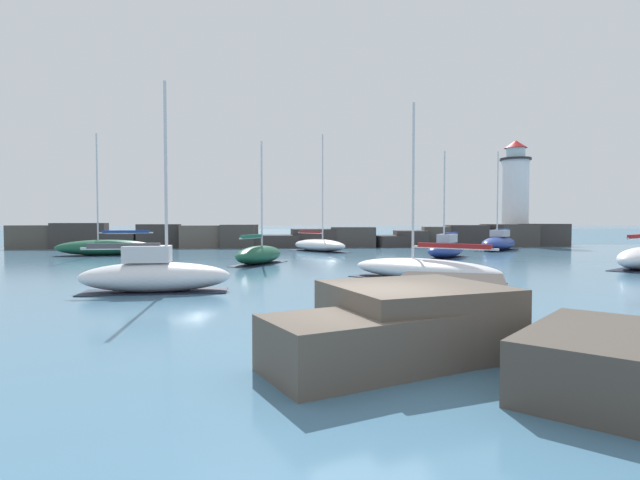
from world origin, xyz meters
TOP-DOWN VIEW (x-y plane):
  - ground_plane at (0.00, 0.00)m, footprint 600.00×600.00m
  - open_sea_beyond at (0.00, 104.26)m, footprint 400.00×116.00m
  - breakwater_jetty at (1.23, 44.19)m, footprint 58.95×6.81m
  - lighthouse at (25.87, 45.56)m, footprint 4.08×4.08m
  - foreground_rocks at (1.45, 0.11)m, footprint 7.68×7.50m
  - sailboat_moored_0 at (2.26, 35.81)m, footprint 5.68×7.07m
  - sailboat_moored_2 at (5.05, 13.13)m, footprint 6.86×6.96m
  - sailboat_moored_3 at (-15.35, 31.91)m, footprint 7.86×2.76m
  - sailboat_moored_4 at (11.03, 26.85)m, footprint 5.12×5.72m
  - sailboat_moored_6 at (-6.59, 10.28)m, footprint 5.86×2.17m
  - sailboat_moored_7 at (19.42, 35.84)m, footprint 6.50×6.92m
  - sailboat_moored_8 at (-2.86, 22.67)m, footprint 3.95×5.70m

SIDE VIEW (x-z plane):
  - ground_plane at x=0.00m, z-range 0.00..0.00m
  - open_sea_beyond at x=0.00m, z-range 0.00..0.01m
  - sailboat_moored_2 at x=5.05m, z-range -3.65..4.70m
  - sailboat_moored_0 at x=2.26m, z-range -4.71..5.90m
  - sailboat_moored_8 at x=-2.86m, z-range -3.35..4.58m
  - foreground_rocks at x=1.45m, z-range -0.08..1.34m
  - sailboat_moored_3 at x=-15.35m, z-range -4.22..5.54m
  - sailboat_moored_4 at x=11.03m, z-range -3.30..4.65m
  - sailboat_moored_6 at x=-6.59m, z-range -3.40..4.77m
  - sailboat_moored_7 at x=19.42m, z-range -3.90..5.37m
  - breakwater_jetty at x=1.23m, z-range -0.20..2.38m
  - lighthouse at x=25.87m, z-range -0.89..11.17m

